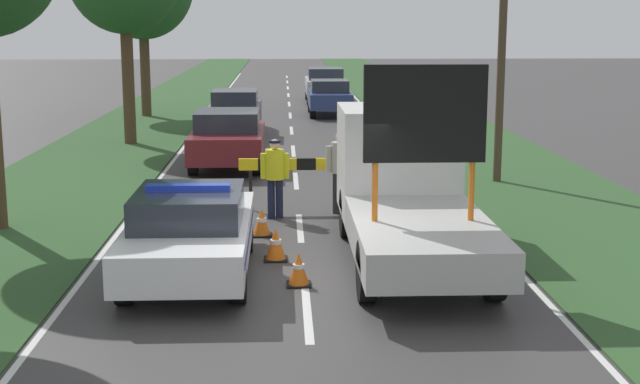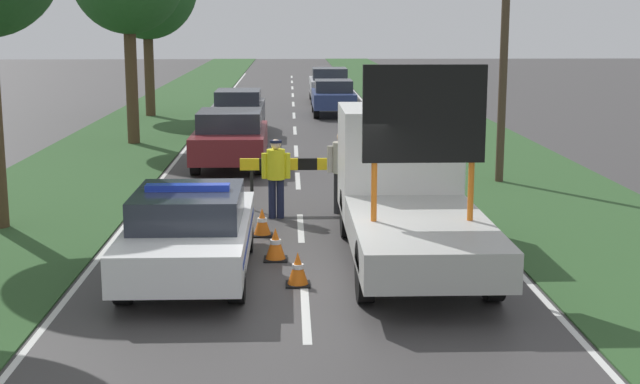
# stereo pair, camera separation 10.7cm
# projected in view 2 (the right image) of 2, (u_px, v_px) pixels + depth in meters

# --- Properties ---
(ground_plane) EXTENTS (160.00, 160.00, 0.00)m
(ground_plane) POSITION_uv_depth(u_px,v_px,m) (304.00, 290.00, 13.46)
(ground_plane) COLOR #3D3A3A
(lane_markings) EXTENTS (7.08, 73.08, 0.01)m
(lane_markings) POSITION_uv_depth(u_px,v_px,m) (295.00, 135.00, 31.39)
(lane_markings) COLOR silver
(lane_markings) RESTS_ON ground
(grass_verge_left) EXTENTS (4.33, 120.00, 0.03)m
(grass_verge_left) POSITION_uv_depth(u_px,v_px,m) (139.00, 130.00, 32.88)
(grass_verge_left) COLOR #2D5128
(grass_verge_left) RESTS_ON ground
(grass_verge_right) EXTENTS (4.33, 120.00, 0.03)m
(grass_verge_right) POSITION_uv_depth(u_px,v_px,m) (449.00, 128.00, 33.28)
(grass_verge_right) COLOR #2D5128
(grass_verge_right) RESTS_ON ground
(police_car) EXTENTS (1.87, 4.67, 1.50)m
(police_car) POSITION_uv_depth(u_px,v_px,m) (190.00, 231.00, 14.08)
(police_car) COLOR white
(police_car) RESTS_ON ground
(work_truck) EXTENTS (2.10, 6.26, 3.37)m
(work_truck) POSITION_uv_depth(u_px,v_px,m) (405.00, 184.00, 15.46)
(work_truck) COLOR white
(work_truck) RESTS_ON ground
(road_barrier) EXTENTS (2.46, 0.08, 1.12)m
(road_barrier) POSITION_uv_depth(u_px,v_px,m) (298.00, 168.00, 18.97)
(road_barrier) COLOR black
(road_barrier) RESTS_ON ground
(police_officer) EXTENTS (0.59, 0.37, 1.63)m
(police_officer) POSITION_uv_depth(u_px,v_px,m) (276.00, 171.00, 18.16)
(police_officer) COLOR #191E38
(police_officer) RESTS_ON ground
(pedestrian_civilian) EXTENTS (0.62, 0.40, 1.73)m
(pedestrian_civilian) POSITION_uv_depth(u_px,v_px,m) (342.00, 166.00, 18.60)
(pedestrian_civilian) COLOR #232326
(pedestrian_civilian) RESTS_ON ground
(traffic_cone_near_police) EXTENTS (0.48, 0.48, 0.66)m
(traffic_cone_near_police) POSITION_uv_depth(u_px,v_px,m) (169.00, 207.00, 17.79)
(traffic_cone_near_police) COLOR black
(traffic_cone_near_police) RESTS_ON ground
(traffic_cone_centre_front) EXTENTS (0.38, 0.38, 0.53)m
(traffic_cone_centre_front) POSITION_uv_depth(u_px,v_px,m) (262.00, 222.00, 16.79)
(traffic_cone_centre_front) COLOR black
(traffic_cone_centre_front) RESTS_ON ground
(traffic_cone_near_truck) EXTENTS (0.38, 0.38, 0.53)m
(traffic_cone_near_truck) POSITION_uv_depth(u_px,v_px,m) (298.00, 269.00, 13.64)
(traffic_cone_near_truck) COLOR black
(traffic_cone_near_truck) RESTS_ON ground
(traffic_cone_behind_barrier) EXTENTS (0.40, 0.40, 0.56)m
(traffic_cone_behind_barrier) POSITION_uv_depth(u_px,v_px,m) (275.00, 244.00, 15.08)
(traffic_cone_behind_barrier) COLOR black
(traffic_cone_behind_barrier) RESTS_ON ground
(queued_car_wagon_maroon) EXTENTS (1.94, 4.41, 1.57)m
(queued_car_wagon_maroon) POSITION_uv_depth(u_px,v_px,m) (231.00, 138.00, 24.58)
(queued_car_wagon_maroon) COLOR maroon
(queued_car_wagon_maroon) RESTS_ON ground
(queued_car_suv_grey) EXTENTS (1.74, 4.52, 1.61)m
(queued_car_suv_grey) POSITION_uv_depth(u_px,v_px,m) (239.00, 112.00, 31.23)
(queued_car_suv_grey) COLOR slate
(queued_car_suv_grey) RESTS_ON ground
(queued_car_hatch_blue) EXTENTS (1.76, 4.01, 1.51)m
(queued_car_hatch_blue) POSITION_uv_depth(u_px,v_px,m) (333.00, 97.00, 37.84)
(queued_car_hatch_blue) COLOR navy
(queued_car_hatch_blue) RESTS_ON ground
(queued_car_sedan_silver) EXTENTS (1.89, 4.67, 1.68)m
(queued_car_sedan_silver) POSITION_uv_depth(u_px,v_px,m) (329.00, 84.00, 43.89)
(queued_car_sedan_silver) COLOR #B2B2B7
(queued_car_sedan_silver) RESTS_ON ground
(utility_pole) EXTENTS (1.20, 0.20, 7.19)m
(utility_pole) POSITION_uv_depth(u_px,v_px,m) (505.00, 32.00, 21.64)
(utility_pole) COLOR #473828
(utility_pole) RESTS_ON ground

